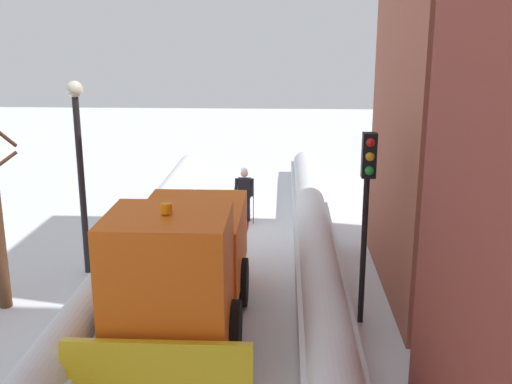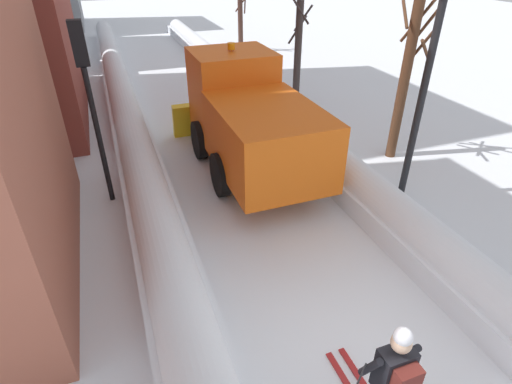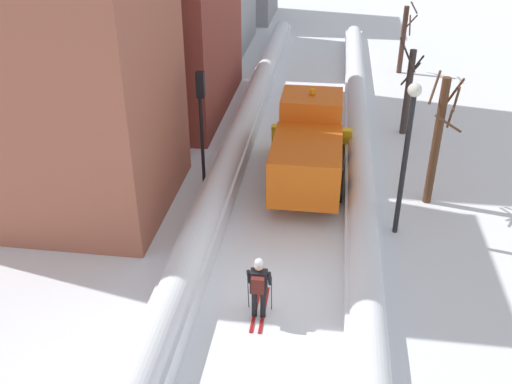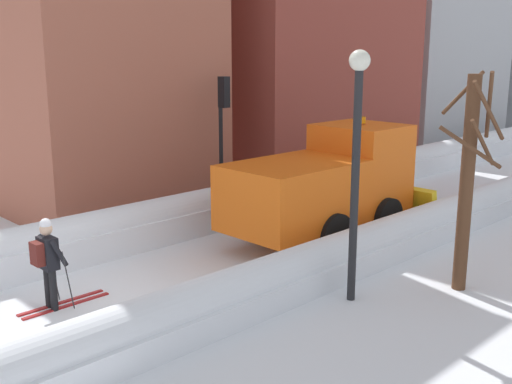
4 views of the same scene
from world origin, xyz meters
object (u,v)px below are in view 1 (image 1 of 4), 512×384
Objects in this scene: skier at (244,191)px; traffic_light_pole at (367,192)px; street_lamp at (79,153)px; plow_truck at (182,261)px.

traffic_light_pole reaches higher than skier.
traffic_light_pole is 7.17m from street_lamp.
traffic_light_pole is (-3.74, -0.31, 1.42)m from plow_truck.
plow_truck is 4.43m from street_lamp.
skier is 0.37× the size of street_lamp.
plow_truck is 1.22× the size of street_lamp.
skier is 0.44× the size of traffic_light_pole.
plow_truck is at bearing 136.00° from street_lamp.
street_lamp reaches higher than skier.
street_lamp reaches higher than traffic_light_pole.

